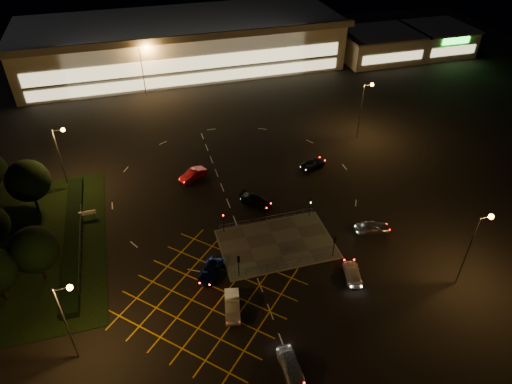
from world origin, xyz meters
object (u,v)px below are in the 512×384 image
object	(u,v)px
car_left_blue	(210,271)
signal_ne	(310,203)
car_far_dkgrey	(256,201)
car_circ_red	(193,175)
car_near_silver	(291,365)
signal_nw	(223,219)
signal_sw	(239,262)
signal_se	(334,242)
car_approach_white	(353,273)
car_east_grey	(313,164)
car_right_silver	(372,227)
car_queue_white	(232,306)

from	to	relation	value
car_left_blue	signal_ne	bearing A→B (deg)	53.84
car_far_dkgrey	car_circ_red	distance (m)	11.61
signal_ne	car_near_silver	xyz separation A→B (m)	(-10.22, -21.12, -1.62)
signal_nw	signal_ne	size ratio (longest dim) A/B	1.00
signal_sw	signal_se	distance (m)	12.00
signal_ne	car_approach_white	xyz separation A→B (m)	(0.83, -11.79, -1.74)
signal_nw	signal_sw	bearing A→B (deg)	-90.00
car_circ_red	car_east_grey	xyz separation A→B (m)	(18.89, -2.04, -0.12)
signal_se	signal_ne	size ratio (longest dim) A/B	1.00
car_near_silver	car_east_grey	bearing A→B (deg)	64.33
signal_nw	car_left_blue	bearing A→B (deg)	-114.94
signal_nw	car_left_blue	xyz separation A→B (m)	(-3.18, -6.84, -1.75)
car_circ_red	car_east_grey	world-z (taller)	car_circ_red
car_far_dkgrey	car_approach_white	distance (m)	17.86
car_far_dkgrey	signal_ne	bearing A→B (deg)	-78.82
car_right_silver	car_left_blue	bearing A→B (deg)	105.61
car_circ_red	signal_nw	bearing A→B (deg)	-21.75
car_near_silver	car_right_silver	bearing A→B (deg)	42.59
car_left_blue	car_far_dkgrey	xyz separation A→B (m)	(8.90, 11.44, 0.08)
signal_sw	car_left_blue	size ratio (longest dim) A/B	0.71
car_near_silver	car_queue_white	world-z (taller)	car_queue_white
signal_ne	car_right_silver	bearing A→B (deg)	-37.31
signal_se	signal_nw	size ratio (longest dim) A/B	1.00
signal_nw	signal_ne	xyz separation A→B (m)	(12.00, 0.00, 0.00)
signal_nw	car_approach_white	size ratio (longest dim) A/B	0.73
car_near_silver	car_far_dkgrey	world-z (taller)	car_near_silver
signal_sw	car_right_silver	distance (m)	19.10
car_near_silver	car_right_silver	distance (m)	23.32
signal_sw	car_left_blue	xyz separation A→B (m)	(-3.18, 1.14, -1.75)
signal_ne	signal_sw	bearing A→B (deg)	-146.35
signal_se	car_far_dkgrey	world-z (taller)	signal_se
signal_se	car_east_grey	size ratio (longest dim) A/B	0.71
car_far_dkgrey	car_circ_red	size ratio (longest dim) A/B	1.06
car_queue_white	car_left_blue	bearing A→B (deg)	113.43
car_left_blue	car_east_grey	distance (m)	27.31
car_circ_red	car_left_blue	bearing A→B (deg)	-33.22
signal_se	car_circ_red	xyz separation A→B (m)	(-13.78, 21.45, -1.62)
car_near_silver	car_approach_white	world-z (taller)	car_near_silver
signal_sw	car_left_blue	world-z (taller)	signal_sw
car_approach_white	car_right_silver	bearing A→B (deg)	-117.72
signal_sw	signal_nw	size ratio (longest dim) A/B	1.00
car_queue_white	car_far_dkgrey	bearing A→B (deg)	77.25
car_queue_white	car_right_silver	distance (m)	22.04
signal_sw	signal_ne	size ratio (longest dim) A/B	1.00
signal_ne	car_far_dkgrey	size ratio (longest dim) A/B	0.66
signal_nw	car_left_blue	distance (m)	7.75
signal_sw	car_queue_white	xyz separation A→B (m)	(-1.92, -4.65, -1.61)
signal_nw	car_far_dkgrey	size ratio (longest dim) A/B	0.66
signal_nw	car_near_silver	distance (m)	21.25
signal_se	car_approach_white	bearing A→B (deg)	102.30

